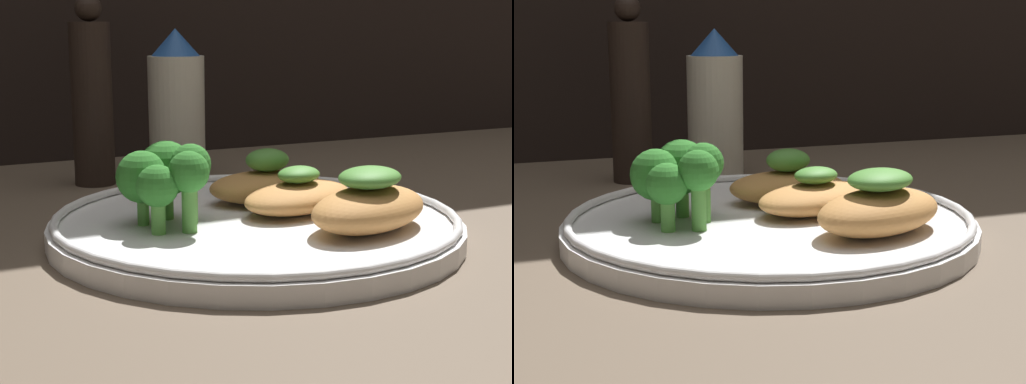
# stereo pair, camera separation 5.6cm
# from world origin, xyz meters

# --- Properties ---
(ground_plane) EXTENTS (1.80, 1.80, 0.01)m
(ground_plane) POSITION_xyz_m (0.00, 0.00, -0.01)
(ground_plane) COLOR brown
(plate) EXTENTS (0.30, 0.30, 0.02)m
(plate) POSITION_xyz_m (0.00, 0.00, 0.01)
(plate) COLOR white
(plate) RESTS_ON ground_plane
(grilled_meat_front) EXTENTS (0.12, 0.10, 0.04)m
(grilled_meat_front) POSITION_xyz_m (0.06, -0.06, 0.03)
(grilled_meat_front) COLOR #BC7F42
(grilled_meat_front) RESTS_ON plate
(grilled_meat_middle) EXTENTS (0.11, 0.09, 0.03)m
(grilled_meat_middle) POSITION_xyz_m (0.04, 0.01, 0.03)
(grilled_meat_middle) COLOR #BC7F42
(grilled_meat_middle) RESTS_ON plate
(grilled_meat_back) EXTENTS (0.10, 0.07, 0.04)m
(grilled_meat_back) POSITION_xyz_m (0.03, 0.04, 0.03)
(grilled_meat_back) COLOR #BC7F42
(grilled_meat_back) RESTS_ON plate
(broccoli_bunch) EXTENTS (0.06, 0.08, 0.06)m
(broccoli_bunch) POSITION_xyz_m (-0.06, 0.01, 0.05)
(broccoli_bunch) COLOR #4C8E38
(broccoli_bunch) RESTS_ON plate
(sauce_bottle) EXTENTS (0.06, 0.06, 0.15)m
(sauce_bottle) POSITION_xyz_m (0.03, 0.24, 0.07)
(sauce_bottle) COLOR silver
(sauce_bottle) RESTS_ON ground_plane
(pepper_grinder) EXTENTS (0.04, 0.04, 0.18)m
(pepper_grinder) POSITION_xyz_m (-0.05, 0.24, 0.08)
(pepper_grinder) COLOR black
(pepper_grinder) RESTS_ON ground_plane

